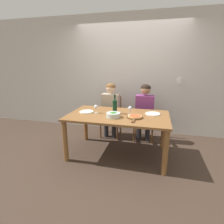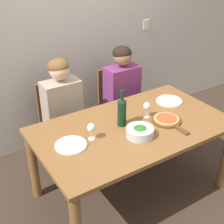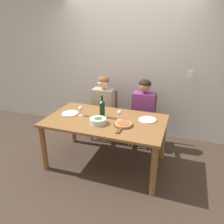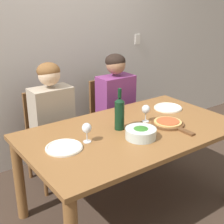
# 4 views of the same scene
# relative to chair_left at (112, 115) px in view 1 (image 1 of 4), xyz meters

# --- Properties ---
(ground_plane) EXTENTS (40.00, 40.00, 0.00)m
(ground_plane) POSITION_rel_chair_left_xyz_m (0.33, -0.87, -0.49)
(ground_plane) COLOR #3D2D23
(back_wall) EXTENTS (10.00, 0.06, 2.70)m
(back_wall) POSITION_rel_chair_left_xyz_m (0.33, 0.42, 0.86)
(back_wall) COLOR silver
(back_wall) RESTS_ON ground
(dining_table) EXTENTS (1.74, 1.00, 0.76)m
(dining_table) POSITION_rel_chair_left_xyz_m (0.33, -0.87, 0.16)
(dining_table) COLOR brown
(dining_table) RESTS_ON ground
(chair_left) EXTENTS (0.42, 0.42, 0.91)m
(chair_left) POSITION_rel_chair_left_xyz_m (0.00, 0.00, 0.00)
(chair_left) COLOR brown
(chair_left) RESTS_ON ground
(chair_right) EXTENTS (0.42, 0.42, 0.91)m
(chair_right) POSITION_rel_chair_left_xyz_m (0.74, 0.00, 0.00)
(chair_right) COLOR brown
(chair_right) RESTS_ON ground
(person_woman) EXTENTS (0.47, 0.51, 1.21)m
(person_woman) POSITION_rel_chair_left_xyz_m (-0.00, -0.11, 0.24)
(person_woman) COLOR #28282D
(person_woman) RESTS_ON ground
(person_man) EXTENTS (0.47, 0.51, 1.21)m
(person_man) POSITION_rel_chair_left_xyz_m (0.74, -0.11, 0.24)
(person_man) COLOR #28282D
(person_man) RESTS_ON ground
(wine_bottle) EXTENTS (0.08, 0.08, 0.34)m
(wine_bottle) POSITION_rel_chair_left_xyz_m (0.26, -0.80, 0.41)
(wine_bottle) COLOR black
(wine_bottle) RESTS_ON dining_table
(broccoli_bowl) EXTENTS (0.24, 0.24, 0.08)m
(broccoli_bowl) POSITION_rel_chair_left_xyz_m (0.29, -1.03, 0.31)
(broccoli_bowl) COLOR silver
(broccoli_bowl) RESTS_ON dining_table
(dinner_plate_left) EXTENTS (0.26, 0.26, 0.02)m
(dinner_plate_left) POSITION_rel_chair_left_xyz_m (-0.26, -0.84, 0.28)
(dinner_plate_left) COLOR silver
(dinner_plate_left) RESTS_ON dining_table
(dinner_plate_right) EXTENTS (0.26, 0.26, 0.02)m
(dinner_plate_right) POSITION_rel_chair_left_xyz_m (0.92, -0.69, 0.28)
(dinner_plate_right) COLOR silver
(dinner_plate_right) RESTS_ON dining_table
(pizza_on_board) EXTENTS (0.27, 0.41, 0.04)m
(pizza_on_board) POSITION_rel_chair_left_xyz_m (0.64, -0.97, 0.29)
(pizza_on_board) COLOR brown
(pizza_on_board) RESTS_ON dining_table
(wine_glass_left) EXTENTS (0.07, 0.07, 0.15)m
(wine_glass_left) POSITION_rel_chair_left_xyz_m (-0.08, -0.85, 0.38)
(wine_glass_left) COLOR silver
(wine_glass_left) RESTS_ON dining_table
(wine_glass_right) EXTENTS (0.07, 0.07, 0.15)m
(wine_glass_right) POSITION_rel_chair_left_xyz_m (0.53, -0.80, 0.38)
(wine_glass_right) COLOR silver
(wine_glass_right) RESTS_ON dining_table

